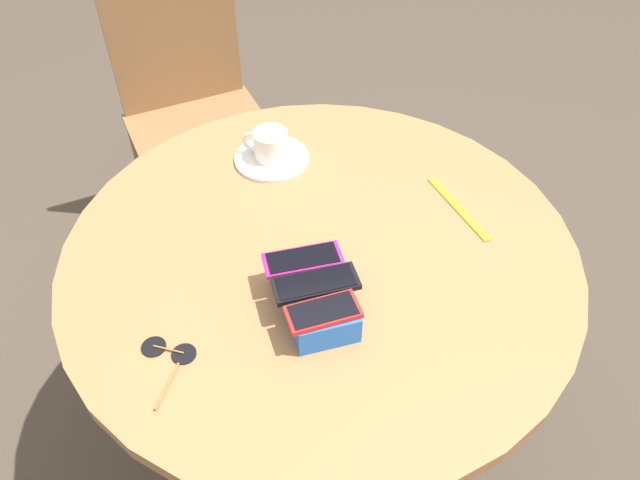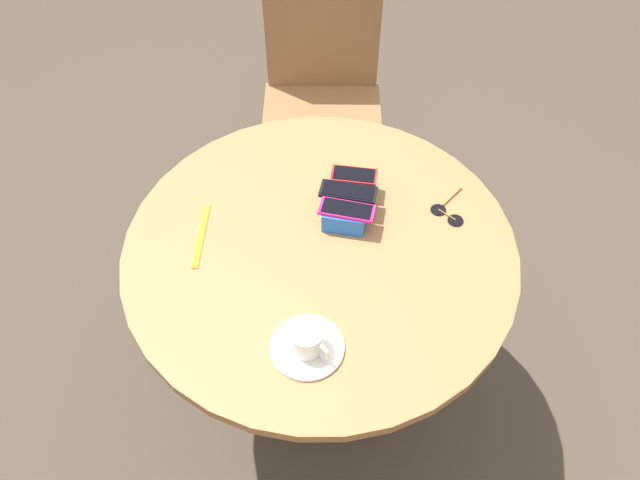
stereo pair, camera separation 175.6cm
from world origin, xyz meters
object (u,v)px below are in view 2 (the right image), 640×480
Objects in this scene: phone_black at (348,192)px; saucer at (307,347)px; phone_red at (354,175)px; lanyard_strap at (201,235)px; chair_far_side at (322,101)px; sunglasses at (447,213)px; round_table at (320,271)px; coffee_cup at (308,339)px; phone_box at (348,201)px; phone_magenta at (347,210)px.

phone_black is 0.91× the size of saucer.
phone_red reaches higher than lanyard_strap.
lanyard_strap is at bearing -2.51° from chair_far_side.
lanyard_strap is 0.63m from sunglasses.
saucer reaches higher than round_table.
sunglasses is (-0.47, 0.23, -0.00)m from saucer.
chair_far_side reaches higher than saucer.
lanyard_strap reaches higher than round_table.
phone_black is 0.26m from sunglasses.
phone_red and phone_black have the same top height.
phone_black is 0.42m from coffee_cup.
phone_red is at bearing -177.32° from saucer.
phone_box reaches higher than saucer.
lanyard_strap is at bearing -59.22° from phone_box.
round_table is at bearing -13.40° from phone_black.
saucer reaches higher than lanyard_strap.
phone_magenta is at bearing -64.70° from sunglasses.
phone_box is 1.31× the size of phone_black.
phone_box reaches higher than lanyard_strap.
coffee_cup reaches higher than round_table.
phone_magenta is 0.16× the size of chair_far_side.
saucer is at bearing 2.84° from phone_box.
coffee_cup is 0.53m from sunglasses.
sunglasses reaches higher than round_table.
phone_magenta is at bearing -178.16° from coffee_cup.
chair_far_side is (-0.68, -0.28, -0.34)m from phone_red.
round_table is 0.36m from sunglasses.
phone_magenta is 0.91m from chair_far_side.
saucer is 1.17× the size of sunglasses.
phone_box is 1.55× the size of phone_red.
saucer is at bearing 56.89° from lanyard_strap.
phone_red reaches higher than sunglasses.
phone_black is at bearing -93.92° from phone_box.
chair_far_side is at bearing -165.19° from saucer.
saucer is at bearing 2.68° from phone_red.
phone_black reaches higher than phone_magenta.
saucer is 0.53m from sunglasses.
phone_magenta is (0.06, 0.01, 0.03)m from phone_box.
phone_red is 0.81m from chair_far_side.
phone_magenta is 0.27m from sunglasses.
phone_magenta reaches higher than lanyard_strap.
phone_black is at bearing 120.84° from lanyard_strap.
round_table is 0.32m from lanyard_strap.
saucer is (0.42, 0.02, -0.06)m from phone_black.
chair_far_side is at bearing -158.89° from phone_black.
saucer is (0.42, 0.02, -0.02)m from phone_box.
phone_red is 0.42m from lanyard_strap.
phone_black is (-0.14, 0.03, 0.17)m from round_table.
saucer is at bearing -25.80° from sunglasses.
coffee_cup is at bearing 56.93° from lanyard_strap.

